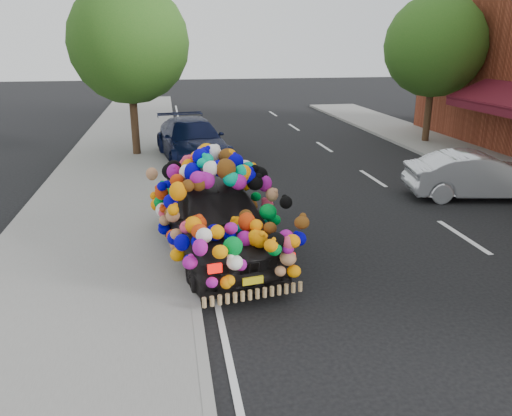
# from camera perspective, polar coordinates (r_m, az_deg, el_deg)

# --- Properties ---
(ground) EXTENTS (100.00, 100.00, 0.00)m
(ground) POSITION_cam_1_polar(r_m,az_deg,el_deg) (10.38, 5.47, -4.58)
(ground) COLOR black
(ground) RESTS_ON ground
(sidewalk) EXTENTS (4.00, 60.00, 0.12)m
(sidewalk) POSITION_cam_1_polar(r_m,az_deg,el_deg) (10.15, -18.75, -5.72)
(sidewalk) COLOR gray
(sidewalk) RESTS_ON ground
(kerb) EXTENTS (0.15, 60.00, 0.13)m
(kerb) POSITION_cam_1_polar(r_m,az_deg,el_deg) (10.02, -7.64, -5.14)
(kerb) COLOR gray
(kerb) RESTS_ON ground
(lane_markings) EXTENTS (6.00, 50.00, 0.01)m
(lane_markings) POSITION_cam_1_polar(r_m,az_deg,el_deg) (11.82, 22.57, -3.02)
(lane_markings) COLOR silver
(lane_markings) RESTS_ON ground
(tree_near_sidewalk) EXTENTS (4.20, 4.20, 6.13)m
(tree_near_sidewalk) POSITION_cam_1_polar(r_m,az_deg,el_deg) (18.73, -14.37, 17.83)
(tree_near_sidewalk) COLOR #332114
(tree_near_sidewalk) RESTS_ON ground
(tree_far_b) EXTENTS (4.00, 4.00, 5.90)m
(tree_far_b) POSITION_cam_1_polar(r_m,az_deg,el_deg) (21.94, 19.79, 17.01)
(tree_far_b) COLOR #332114
(tree_far_b) RESTS_ON ground
(plush_art_car) EXTENTS (2.84, 4.91, 2.16)m
(plush_art_car) POSITION_cam_1_polar(r_m,az_deg,el_deg) (9.68, -4.65, 0.71)
(plush_art_car) COLOR black
(plush_art_car) RESTS_ON ground
(navy_sedan) EXTENTS (2.74, 5.32, 1.47)m
(navy_sedan) POSITION_cam_1_polar(r_m,az_deg,el_deg) (17.93, -7.32, 7.66)
(navy_sedan) COLOR #091033
(navy_sedan) RESTS_ON ground
(silver_hatchback) EXTENTS (3.95, 1.96, 1.24)m
(silver_hatchback) POSITION_cam_1_polar(r_m,az_deg,el_deg) (14.77, 24.03, 3.42)
(silver_hatchback) COLOR #B8BAC0
(silver_hatchback) RESTS_ON ground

